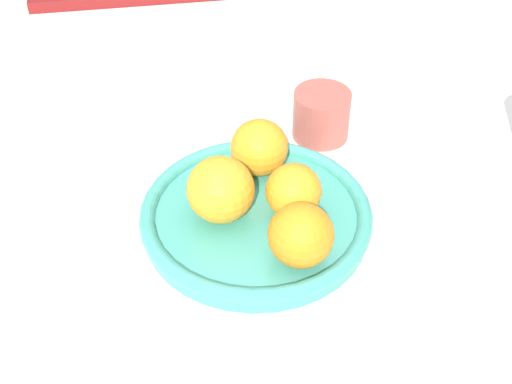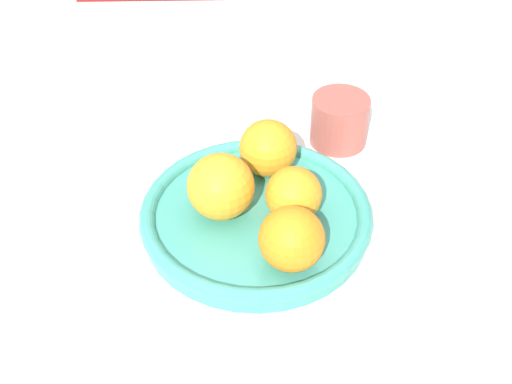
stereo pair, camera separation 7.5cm
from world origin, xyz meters
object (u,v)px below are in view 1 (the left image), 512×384
at_px(orange_2, 301,235).
at_px(fruit_platter, 256,217).
at_px(orange_1, 294,191).
at_px(cup_0, 321,115).
at_px(orange_0, 221,190).
at_px(orange_3, 259,147).

bearing_deg(orange_2, fruit_platter, 114.22).
distance_m(orange_1, orange_2, 0.07).
bearing_deg(fruit_platter, cup_0, 54.94).
bearing_deg(orange_1, fruit_platter, 173.53).
bearing_deg(cup_0, orange_0, -133.98).
bearing_deg(orange_2, orange_0, 132.35).
height_order(orange_0, orange_2, orange_0).
distance_m(fruit_platter, orange_3, 0.08).
height_order(orange_1, orange_3, orange_3).
bearing_deg(fruit_platter, orange_1, -6.47).
bearing_deg(orange_0, fruit_platter, -5.32).
relative_size(orange_1, cup_0, 0.85).
distance_m(orange_1, orange_3, 0.08).
height_order(orange_1, orange_2, orange_2).
xyz_separation_m(orange_3, cup_0, (0.09, 0.08, -0.02)).
height_order(orange_0, orange_3, orange_0).
bearing_deg(fruit_platter, orange_3, 77.87).
bearing_deg(cup_0, orange_2, -108.21).
bearing_deg(cup_0, orange_3, -138.67).
xyz_separation_m(orange_0, orange_3, (0.05, 0.07, -0.00)).
relative_size(fruit_platter, orange_0, 3.51).
relative_size(orange_0, orange_2, 1.09).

